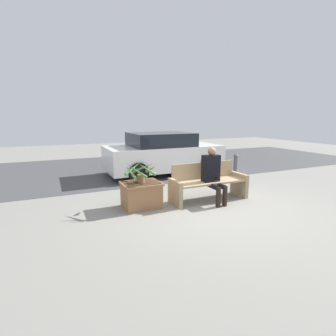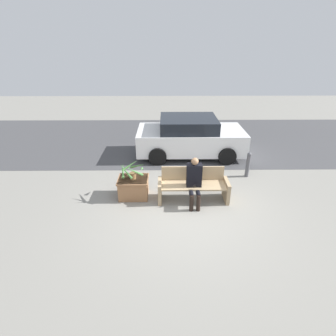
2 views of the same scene
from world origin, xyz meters
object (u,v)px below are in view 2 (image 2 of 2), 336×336
at_px(bench, 193,185).
at_px(parked_car, 190,137).
at_px(bollard_post, 248,164).
at_px(planter_box, 134,187).
at_px(potted_plant, 132,170).
at_px(person_seated, 194,180).

xyz_separation_m(bench, parked_car, (0.17, 3.05, 0.28)).
bearing_deg(bench, bollard_post, 34.93).
bearing_deg(planter_box, parked_car, 58.87).
bearing_deg(potted_plant, bench, -5.18).
height_order(person_seated, planter_box, person_seated).
xyz_separation_m(bench, planter_box, (-1.59, 0.14, -0.12)).
xyz_separation_m(person_seated, bollard_post, (1.81, 1.46, -0.26)).
xyz_separation_m(bench, person_seated, (0.00, -0.19, 0.27)).
height_order(planter_box, bollard_post, bollard_post).
bearing_deg(bollard_post, bench, -145.07).
bearing_deg(bench, potted_plant, 174.82).
bearing_deg(bollard_post, planter_box, -161.70).
relative_size(person_seated, parked_car, 0.33).
distance_m(planter_box, parked_car, 3.42).
distance_m(bench, potted_plant, 1.64).
bearing_deg(parked_car, planter_box, -121.13).
bearing_deg(bollard_post, parked_car, 132.64).
height_order(planter_box, potted_plant, potted_plant).
relative_size(potted_plant, parked_car, 0.19).
relative_size(potted_plant, bollard_post, 0.88).
distance_m(bench, person_seated, 0.33).
bearing_deg(planter_box, person_seated, -11.78).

